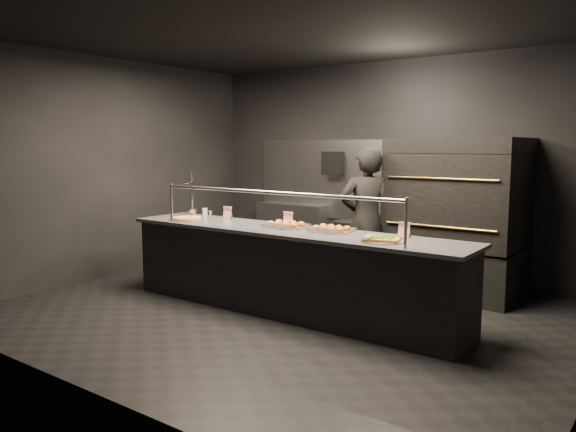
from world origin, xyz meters
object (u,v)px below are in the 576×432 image
Objects in this scene: square_pizza at (382,239)px; trash_bin at (348,247)px; worker at (366,221)px; service_counter at (288,270)px; slider_tray_a at (286,225)px; prep_shelf at (293,232)px; towel_dispenser at (333,163)px; beer_tap at (192,202)px; round_pizza at (187,219)px; pizza_oven at (458,215)px; fire_extinguisher at (365,198)px; slider_tray_b at (331,229)px.

square_pizza is 2.74m from trash_bin.
worker is at bearing 123.90° from square_pizza.
slider_tray_a is at bearing 135.98° from service_counter.
prep_shelf is 2.73m from slider_tray_a.
towel_dispenser is 3.28m from square_pizza.
slider_tray_a is (1.57, -0.10, -0.14)m from beer_tap.
towel_dispenser reaches higher than square_pizza.
trash_bin is (1.02, 2.17, -0.56)m from round_pizza.
service_counter is 1.32m from worker.
pizza_oven is 1.59× the size of prep_shelf.
towel_dispenser reaches higher than fire_extinguisher.
round_pizza is 1.94m from slider_tray_b.
slider_tray_b is (1.37, -2.26, -0.60)m from towel_dispenser.
prep_shelf is 2.25m from worker.
fire_extinguisher is at bearing 66.30° from round_pizza.
pizza_oven is 4.60× the size of round_pizza.
square_pizza is at bearing -16.68° from slider_tray_b.
trash_bin is 0.41× the size of worker.
service_counter is at bearing -81.70° from fire_extinguisher.
service_counter is 2.12m from trash_bin.
beer_tap reaches higher than trash_bin.
beer_tap is 0.34× the size of worker.
beer_tap reaches higher than slider_tray_b.
round_pizza is at bearing -173.11° from slider_tray_b.
worker is (0.30, 1.20, 0.44)m from service_counter.
service_counter is 1.26m from square_pizza.
towel_dispenser reaches higher than slider_tray_b.
square_pizza is 0.23× the size of worker.
towel_dispenser reaches higher than service_counter.
fire_extinguisher is (-0.35, 2.40, 0.60)m from service_counter.
round_pizza reaches higher than trash_bin.
beer_tap reaches higher than service_counter.
slider_tray_b reaches higher than square_pizza.
pizza_oven is at bearing 54.21° from slider_tray_a.
slider_tray_b is (-0.73, -1.77, -0.02)m from pizza_oven.
slider_tray_b is at bearing 59.12° from worker.
fire_extinguisher is 0.28× the size of worker.
fire_extinguisher is at bearing 1.04° from towel_dispenser.
beer_tap is (-1.67, 0.20, 0.63)m from service_counter.
trash_bin is at bearing -104.00° from fire_extinguisher.
square_pizza is at bearing 84.13° from worker.
worker is (1.90, -1.12, 0.45)m from prep_shelf.
trash_bin is (-0.08, -0.33, -0.69)m from fire_extinguisher.
prep_shelf is 2.48m from round_pizza.
service_counter is 8.12× the size of fire_extinguisher.
slider_tray_a reaches higher than slider_tray_b.
worker is (-0.17, 1.08, -0.04)m from slider_tray_b.
square_pizza is (-0.03, -1.98, -0.03)m from pizza_oven.
fire_extinguisher is (0.55, 0.01, -0.49)m from towel_dispenser.
beer_tap is at bearing 174.37° from square_pizza.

